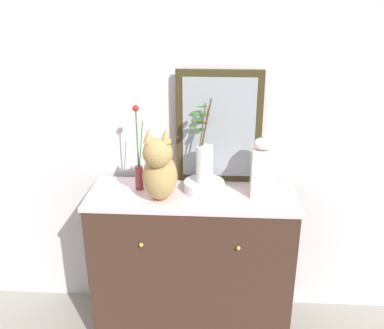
{
  "coord_description": "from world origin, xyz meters",
  "views": [
    {
      "loc": [
        0.13,
        -2.22,
        2.01
      ],
      "look_at": [
        0.0,
        0.0,
        1.12
      ],
      "focal_mm": 40.5,
      "sensor_mm": 36.0,
      "label": 1
    }
  ],
  "objects": [
    {
      "name": "jar_lidded_porcelain",
      "position": [
        0.39,
        0.01,
        1.1
      ],
      "size": [
        0.12,
        0.12,
        0.36
      ],
      "color": "silver",
      "rests_on": "sideboard"
    },
    {
      "name": "mirror_leaning",
      "position": [
        0.14,
        0.2,
        1.27
      ],
      "size": [
        0.5,
        0.03,
        0.67
      ],
      "color": "#342C15",
      "rests_on": "sideboard"
    },
    {
      "name": "ground_plane",
      "position": [
        0.0,
        0.0,
        0.0
      ],
      "size": [
        6.0,
        6.0,
        0.0
      ],
      "primitive_type": "plane",
      "color": "gray"
    },
    {
      "name": "vase_glass_clear",
      "position": [
        0.07,
        0.05,
        1.13
      ],
      "size": [
        0.14,
        0.17,
        0.48
      ],
      "color": "silver",
      "rests_on": "bowl_porcelain"
    },
    {
      "name": "sideboard",
      "position": [
        0.0,
        -0.0,
        0.47
      ],
      "size": [
        1.19,
        0.45,
        0.94
      ],
      "color": "#3A251B",
      "rests_on": "ground_plane"
    },
    {
      "name": "cat_sitting",
      "position": [
        -0.17,
        -0.08,
        1.12
      ],
      "size": [
        0.19,
        0.45,
        0.42
      ],
      "color": "#A8884E",
      "rests_on": "sideboard"
    },
    {
      "name": "wall_back",
      "position": [
        0.0,
        0.29,
        1.3
      ],
      "size": [
        4.4,
        0.08,
        2.6
      ],
      "primitive_type": "cube",
      "color": "silver",
      "rests_on": "ground_plane"
    },
    {
      "name": "vase_slim_green",
      "position": [
        -0.31,
        0.05,
        1.08
      ],
      "size": [
        0.06,
        0.05,
        0.5
      ],
      "color": "maroon",
      "rests_on": "sideboard"
    },
    {
      "name": "bowl_porcelain",
      "position": [
        0.07,
        0.04,
        0.97
      ],
      "size": [
        0.23,
        0.23,
        0.06
      ],
      "primitive_type": "cylinder",
      "color": "silver",
      "rests_on": "sideboard"
    }
  ]
}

